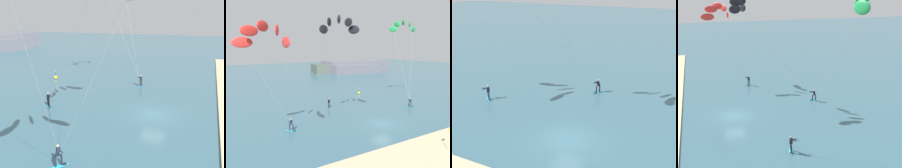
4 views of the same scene
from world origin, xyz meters
TOP-DOWN VIEW (x-y plane):
  - ground_plane at (0.00, 0.00)m, footprint 240.00×240.00m
  - kitesurfer_nearshore at (-15.96, 0.30)m, footprint 7.56×7.34m
  - kitesurfer_mid_water at (13.28, 8.93)m, footprint 6.20×7.14m
  - kitesurfer_far_out at (-5.75, 2.57)m, footprint 7.34×11.88m
  - marker_buoy at (10.07, 18.38)m, footprint 0.56×0.56m
  - beach_flag at (-0.19, -10.18)m, footprint 0.57×0.05m
  - distant_headland at (35.76, 58.19)m, footprint 33.18×20.49m

SIDE VIEW (x-z plane):
  - ground_plane at x=0.00m, z-range 0.00..0.00m
  - marker_buoy at x=10.07m, z-range -0.39..0.99m
  - beach_flag at x=-0.19m, z-range 0.60..2.80m
  - distant_headland at x=35.76m, z-range -0.25..4.16m
  - kitesurfer_nearshore at x=-15.96m, z-range 4.91..18.23m
  - kitesurfer_far_out at x=-5.75m, z-range 5.60..20.30m
  - kitesurfer_mid_water at x=13.28m, z-range 6.10..21.89m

